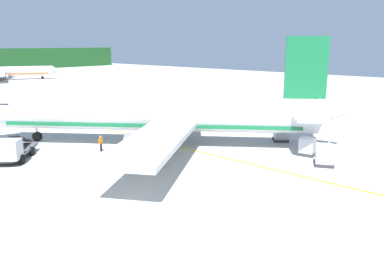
# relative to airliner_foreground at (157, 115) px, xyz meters

# --- Properties ---
(airliner_foreground) EXTENTS (30.52, 35.74, 11.90)m
(airliner_foreground) POSITION_rel_airliner_foreground_xyz_m (0.00, 0.00, 0.00)
(airliner_foreground) COLOR silver
(airliner_foreground) RESTS_ON ground
(airliner_far_taxiway) EXTENTS (29.40, 24.89, 9.18)m
(airliner_far_taxiway) POSITION_rel_airliner_foreground_xyz_m (22.43, 92.29, -0.78)
(airliner_far_taxiway) COLOR silver
(airliner_far_taxiway) RESTS_ON ground
(service_truck_fuel) EXTENTS (5.79, 5.83, 2.62)m
(service_truck_fuel) POSITION_rel_airliner_foreground_xyz_m (-13.70, 5.83, -2.21)
(service_truck_fuel) COLOR silver
(service_truck_fuel) RESTS_ON ground
(cargo_container_near) EXTENTS (1.83, 1.83, 1.92)m
(cargo_container_near) POSITION_rel_airliner_foreground_xyz_m (6.94, -14.66, -2.48)
(cargo_container_near) COLOR #333338
(cargo_container_near) RESTS_ON ground
(cargo_container_mid) EXTENTS (2.36, 2.36, 2.06)m
(cargo_container_mid) POSITION_rel_airliner_foreground_xyz_m (10.24, -9.90, -2.41)
(cargo_container_mid) COLOR #333338
(cargo_container_mid) RESTS_ON ground
(cargo_container_far) EXTENTS (2.33, 2.33, 2.11)m
(cargo_container_far) POSITION_rel_airliner_foreground_xyz_m (4.78, -17.28, -2.39)
(cargo_container_far) COLOR #333338
(cargo_container_far) RESTS_ON ground
(crew_marshaller) EXTENTS (0.63, 0.25, 1.62)m
(crew_marshaller) POSITION_rel_airliner_foreground_xyz_m (-5.79, -2.74, -2.44)
(crew_marshaller) COLOR #191E33
(crew_marshaller) RESTS_ON ground
(crew_loader_right) EXTENTS (0.63, 0.26, 1.62)m
(crew_loader_right) POSITION_rel_airliner_foreground_xyz_m (-8.87, -3.36, -2.44)
(crew_loader_right) COLOR #191E33
(crew_loader_right) RESTS_ON ground
(crew_supervisor) EXTENTS (0.60, 0.37, 1.70)m
(crew_supervisor) POSITION_rel_airliner_foreground_xyz_m (-6.04, 2.35, -2.39)
(crew_supervisor) COLOR #191E33
(crew_supervisor) RESTS_ON ground
(apron_guide_line) EXTENTS (0.30, 60.00, 0.01)m
(apron_guide_line) POSITION_rel_airliner_foreground_xyz_m (0.63, -4.54, -3.39)
(apron_guide_line) COLOR yellow
(apron_guide_line) RESTS_ON ground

